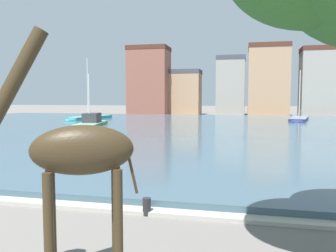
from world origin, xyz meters
TOP-DOWN VIEW (x-y plane):
  - harbor_water at (0.00, 34.54)m, footprint 84.45×53.01m
  - quay_edge_coping at (0.00, 7.79)m, footprint 84.45×0.50m
  - giraffe_statue at (0.87, 3.53)m, footprint 2.54×1.56m
  - sailboat_navy at (10.47, 47.09)m, footprint 3.79×9.38m
  - sailboat_green at (-12.84, 32.48)m, footprint 3.93×8.99m
  - sailboat_teal at (-18.50, 43.40)m, footprint 3.75×9.31m
  - mooring_bollard at (0.88, 7.64)m, footprint 0.24×0.24m
  - townhouse_end_terrace at (-15.03, 63.28)m, footprint 7.75×5.69m
  - townhouse_narrow_midrow at (-9.14, 66.15)m, footprint 7.73×5.18m
  - townhouse_corner_house at (0.56, 66.34)m, footprint 5.44×5.55m
  - townhouse_tall_gabled at (7.51, 66.56)m, footprint 7.53×7.46m
  - townhouse_wide_warehouse at (16.92, 64.90)m, footprint 7.92×5.22m

SIDE VIEW (x-z plane):
  - quay_edge_coping at x=0.00m, z-range 0.00..0.12m
  - harbor_water at x=0.00m, z-range 0.00..0.32m
  - mooring_bollard at x=0.88m, z-range 0.00..0.50m
  - sailboat_navy at x=10.47m, z-range -3.14..3.91m
  - sailboat_teal at x=-18.50m, z-range -4.06..4.90m
  - sailboat_green at x=-12.84m, z-range -2.43..3.50m
  - giraffe_statue at x=0.87m, z-range 0.05..4.74m
  - townhouse_narrow_midrow at x=-9.14m, z-range 0.01..8.93m
  - townhouse_corner_house at x=0.56m, z-range 0.01..11.39m
  - townhouse_wide_warehouse at x=16.92m, z-range 0.02..12.45m
  - townhouse_end_terrace at x=-15.03m, z-range 0.02..13.31m
  - townhouse_tall_gabled at x=7.51m, z-range 0.02..13.36m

